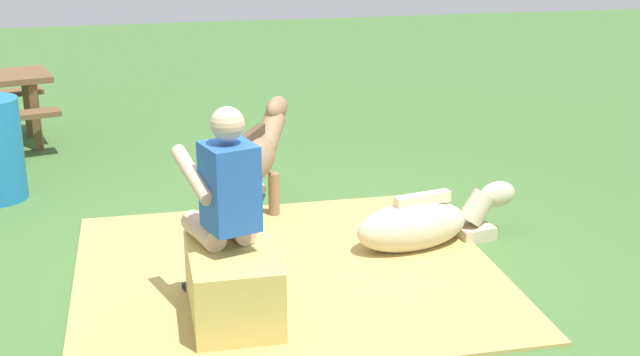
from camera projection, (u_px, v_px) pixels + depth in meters
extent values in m
plane|color=#426B33|center=(288.00, 267.00, 5.93)|extent=(24.00, 24.00, 0.00)
cube|color=tan|center=(288.00, 272.00, 5.82)|extent=(2.61, 2.87, 0.02)
cube|color=tan|center=(234.00, 288.00, 5.10)|extent=(0.74, 0.52, 0.46)
cylinder|color=#D8AD8C|center=(203.00, 231.00, 5.17)|extent=(0.42, 0.25, 0.14)
cylinder|color=#D8AD8C|center=(194.00, 264.00, 5.43)|extent=(0.11, 0.11, 0.46)
cube|color=black|center=(195.00, 292.00, 5.49)|extent=(0.24, 0.16, 0.06)
cylinder|color=#D8AD8C|center=(233.00, 225.00, 5.26)|extent=(0.42, 0.25, 0.14)
cylinder|color=#D8AD8C|center=(222.00, 258.00, 5.52)|extent=(0.11, 0.11, 0.46)
cube|color=black|center=(223.00, 285.00, 5.59)|extent=(0.24, 0.16, 0.06)
cube|color=#2659B2|center=(230.00, 187.00, 4.94)|extent=(0.37, 0.36, 0.52)
cylinder|color=#D8AD8C|center=(192.00, 174.00, 5.00)|extent=(0.50, 0.24, 0.26)
cylinder|color=#D8AD8C|center=(242.00, 166.00, 5.15)|extent=(0.50, 0.24, 0.26)
sphere|color=#D8AD8C|center=(227.00, 124.00, 4.82)|extent=(0.20, 0.20, 0.20)
ellipsoid|color=#8C6B4C|center=(249.00, 162.00, 6.44)|extent=(0.89, 0.68, 0.34)
cylinder|color=#8C6B4C|center=(251.00, 193.00, 6.84)|extent=(0.09, 0.09, 0.37)
cylinder|color=#8C6B4C|center=(274.00, 195.00, 6.78)|extent=(0.09, 0.09, 0.37)
cylinder|color=#8C6B4C|center=(225.00, 217.00, 6.33)|extent=(0.09, 0.09, 0.37)
cylinder|color=#8C6B4C|center=(250.00, 220.00, 6.27)|extent=(0.09, 0.09, 0.37)
cylinder|color=#8C6B4C|center=(270.00, 133.00, 6.86)|extent=(0.41, 0.33, 0.33)
ellipsoid|color=#8C6B4C|center=(277.00, 108.00, 6.98)|extent=(0.36, 0.29, 0.20)
cube|color=#4D3A2A|center=(248.00, 138.00, 6.38)|extent=(0.56, 0.33, 0.08)
cylinder|color=#4D3A2A|center=(226.00, 188.00, 6.03)|extent=(0.07, 0.07, 0.30)
ellipsoid|color=beige|center=(412.00, 226.00, 6.18)|extent=(0.57, 0.94, 0.36)
cube|color=beige|center=(473.00, 231.00, 6.43)|extent=(0.29, 0.32, 0.10)
cylinder|color=beige|center=(477.00, 208.00, 6.37)|extent=(0.24, 0.32, 0.30)
ellipsoid|color=beige|center=(497.00, 194.00, 6.42)|extent=(0.22, 0.33, 0.20)
cube|color=beige|center=(422.00, 199.00, 6.14)|extent=(0.17, 0.45, 0.08)
cube|color=brown|center=(28.00, 105.00, 9.00)|extent=(0.08, 0.08, 0.69)
cube|color=brown|center=(36.00, 117.00, 8.52)|extent=(0.08, 0.08, 0.69)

